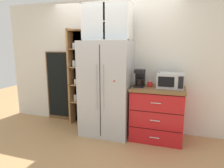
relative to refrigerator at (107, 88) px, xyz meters
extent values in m
plane|color=tan|center=(0.00, 0.00, -0.87)|extent=(10.59, 10.59, 0.00)
cube|color=silver|center=(0.00, 0.40, 0.41)|extent=(4.90, 0.10, 2.55)
cube|color=#B7BABF|center=(0.00, 0.00, 0.00)|extent=(0.91, 0.70, 1.74)
cube|color=black|center=(0.00, -0.35, 0.00)|extent=(0.01, 0.01, 1.60)
cylinder|color=#B7BABF|center=(-0.06, -0.36, 0.09)|extent=(0.02, 0.02, 0.78)
cylinder|color=#B7BABF|center=(0.06, -0.36, 0.09)|extent=(0.02, 0.02, 0.78)
cube|color=red|center=(0.25, -0.35, 0.21)|extent=(0.02, 0.01, 0.02)
cube|color=brown|center=(-0.70, 0.37, 0.13)|extent=(0.46, 0.04, 1.99)
cube|color=#9E7042|center=(-0.89, 0.24, 0.13)|extent=(0.04, 0.23, 1.99)
cube|color=#9E7042|center=(-0.51, 0.24, 0.13)|extent=(0.04, 0.23, 1.99)
cube|color=#9E7042|center=(-0.70, 0.24, -0.39)|extent=(0.40, 0.23, 0.02)
cylinder|color=silver|center=(-0.81, 0.24, -0.31)|extent=(0.07, 0.07, 0.13)
cylinder|color=brown|center=(-0.81, 0.24, -0.33)|extent=(0.06, 0.06, 0.09)
cylinder|color=#B2B2B7|center=(-0.81, 0.24, -0.24)|extent=(0.07, 0.07, 0.01)
cylinder|color=silver|center=(-0.70, 0.23, -0.32)|extent=(0.08, 0.08, 0.12)
cylinder|color=#2D2D2D|center=(-0.70, 0.23, -0.34)|extent=(0.07, 0.07, 0.08)
cylinder|color=#B2B2B7|center=(-0.70, 0.23, -0.25)|extent=(0.08, 0.08, 0.01)
cylinder|color=silver|center=(-0.59, 0.23, -0.32)|extent=(0.08, 0.08, 0.12)
cylinder|color=#B77A38|center=(-0.59, 0.23, -0.34)|extent=(0.07, 0.07, 0.08)
cylinder|color=#B2B2B7|center=(-0.59, 0.23, -0.25)|extent=(0.08, 0.08, 0.01)
cube|color=#9E7042|center=(-0.70, 0.24, -0.02)|extent=(0.40, 0.23, 0.02)
cylinder|color=silver|center=(-0.79, 0.24, 0.04)|extent=(0.06, 0.06, 0.10)
cylinder|color=#CCB78C|center=(-0.79, 0.24, 0.02)|extent=(0.05, 0.05, 0.07)
cylinder|color=#B2B2B7|center=(-0.79, 0.24, 0.09)|extent=(0.06, 0.06, 0.01)
cylinder|color=silver|center=(-0.62, 0.24, 0.05)|extent=(0.08, 0.08, 0.13)
cylinder|color=white|center=(-0.62, 0.24, 0.03)|extent=(0.07, 0.07, 0.09)
cylinder|color=#B2B2B7|center=(-0.62, 0.24, 0.12)|extent=(0.07, 0.07, 0.01)
cube|color=#9E7042|center=(-0.70, 0.24, 0.35)|extent=(0.40, 0.23, 0.02)
cylinder|color=silver|center=(-0.81, 0.23, 0.42)|extent=(0.07, 0.07, 0.12)
cylinder|color=#382316|center=(-0.81, 0.23, 0.40)|extent=(0.06, 0.06, 0.08)
cylinder|color=#B2B2B7|center=(-0.81, 0.23, 0.49)|extent=(0.06, 0.06, 0.01)
cylinder|color=silver|center=(-0.71, 0.25, 0.42)|extent=(0.07, 0.07, 0.13)
cylinder|color=white|center=(-0.71, 0.25, 0.40)|extent=(0.06, 0.06, 0.09)
cylinder|color=#B2B2B7|center=(-0.71, 0.25, 0.50)|extent=(0.06, 0.06, 0.01)
cylinder|color=silver|center=(-0.60, 0.24, 0.41)|extent=(0.06, 0.06, 0.11)
cylinder|color=beige|center=(-0.60, 0.24, 0.39)|extent=(0.06, 0.06, 0.07)
cylinder|color=#B2B2B7|center=(-0.60, 0.24, 0.47)|extent=(0.06, 0.06, 0.01)
cube|color=#9E7042|center=(-0.70, 0.24, 0.72)|extent=(0.40, 0.23, 0.02)
cylinder|color=silver|center=(-0.79, 0.24, 0.78)|extent=(0.07, 0.07, 0.11)
cylinder|color=#E0C67F|center=(-0.79, 0.24, 0.76)|extent=(0.06, 0.06, 0.07)
cylinder|color=#B2B2B7|center=(-0.79, 0.24, 0.84)|extent=(0.07, 0.07, 0.01)
cube|color=#9E7042|center=(-0.70, 0.24, 1.09)|extent=(0.40, 0.23, 0.02)
cube|color=red|center=(0.93, 0.04, -0.42)|extent=(0.88, 0.62, 0.89)
cube|color=brown|center=(0.93, 0.04, 0.04)|extent=(0.91, 0.65, 0.04)
cube|color=black|center=(0.93, -0.28, -0.58)|extent=(0.86, 0.00, 0.01)
cube|color=silver|center=(0.93, -0.29, -0.72)|extent=(0.16, 0.01, 0.01)
cube|color=black|center=(0.93, -0.28, -0.29)|extent=(0.86, 0.00, 0.01)
cube|color=silver|center=(0.93, -0.29, -0.42)|extent=(0.16, 0.01, 0.01)
cube|color=black|center=(0.93, -0.28, 0.01)|extent=(0.86, 0.00, 0.01)
cube|color=silver|center=(0.93, -0.29, -0.12)|extent=(0.16, 0.01, 0.01)
cube|color=#B7BABF|center=(1.13, 0.09, 0.19)|extent=(0.44, 0.32, 0.26)
cube|color=black|center=(1.07, -0.08, 0.19)|extent=(0.26, 0.01, 0.17)
cube|color=black|center=(1.30, -0.08, 0.19)|extent=(0.08, 0.01, 0.20)
cube|color=black|center=(0.61, 0.02, 0.08)|extent=(0.17, 0.20, 0.03)
cube|color=black|center=(0.61, 0.09, 0.21)|extent=(0.17, 0.06, 0.30)
cube|color=black|center=(0.61, 0.02, 0.34)|extent=(0.17, 0.20, 0.06)
cylinder|color=black|center=(0.61, 0.01, 0.15)|extent=(0.11, 0.11, 0.12)
cylinder|color=red|center=(0.78, 0.08, 0.11)|extent=(0.09, 0.09, 0.09)
torus|color=red|center=(0.84, 0.08, 0.11)|extent=(0.05, 0.01, 0.05)
cylinder|color=#2D2D33|center=(0.93, 0.11, 0.11)|extent=(0.07, 0.07, 0.09)
torus|color=#2D2D33|center=(0.98, 0.11, 0.11)|extent=(0.05, 0.01, 0.05)
cylinder|color=navy|center=(0.93, 0.11, 0.15)|extent=(0.07, 0.07, 0.17)
cone|color=navy|center=(0.93, 0.11, 0.23)|extent=(0.07, 0.07, 0.04)
cylinder|color=navy|center=(0.93, 0.11, 0.26)|extent=(0.03, 0.03, 0.07)
cylinder|color=black|center=(0.93, 0.11, 0.30)|extent=(0.03, 0.03, 0.01)
cylinder|color=silver|center=(0.93, 0.09, 0.16)|extent=(0.07, 0.07, 0.19)
cone|color=silver|center=(0.93, 0.09, 0.26)|extent=(0.07, 0.07, 0.04)
cylinder|color=silver|center=(0.93, 0.09, 0.29)|extent=(0.03, 0.03, 0.07)
cylinder|color=black|center=(0.93, 0.09, 0.33)|extent=(0.03, 0.03, 0.01)
cube|color=silver|center=(0.00, 0.17, 1.19)|extent=(0.87, 0.02, 0.65)
cube|color=silver|center=(0.00, 0.02, 1.51)|extent=(0.87, 0.32, 0.02)
cube|color=silver|center=(0.00, 0.02, 0.88)|extent=(0.87, 0.32, 0.02)
cube|color=silver|center=(-0.42, 0.02, 1.19)|extent=(0.02, 0.32, 0.65)
cube|color=silver|center=(0.42, 0.02, 1.19)|extent=(0.02, 0.32, 0.65)
cube|color=silver|center=(0.00, 0.02, 1.19)|extent=(0.84, 0.30, 0.02)
cube|color=silver|center=(-0.22, -0.13, 1.19)|extent=(0.40, 0.01, 0.61)
cube|color=silver|center=(0.22, -0.13, 1.19)|extent=(0.40, 0.01, 0.61)
cylinder|color=silver|center=(-0.30, 0.02, 0.89)|extent=(0.05, 0.05, 0.00)
cylinder|color=silver|center=(-0.30, 0.02, 0.92)|extent=(0.01, 0.01, 0.07)
cone|color=silver|center=(-0.30, 0.02, 0.98)|extent=(0.06, 0.06, 0.05)
cylinder|color=silver|center=(-0.10, 0.02, 0.89)|extent=(0.05, 0.05, 0.00)
cylinder|color=silver|center=(-0.10, 0.02, 0.92)|extent=(0.01, 0.01, 0.07)
cone|color=silver|center=(-0.10, 0.02, 0.98)|extent=(0.06, 0.06, 0.05)
cylinder|color=silver|center=(0.10, 0.02, 0.89)|extent=(0.05, 0.05, 0.00)
cylinder|color=silver|center=(0.10, 0.02, 0.92)|extent=(0.01, 0.01, 0.07)
cone|color=silver|center=(0.10, 0.02, 0.98)|extent=(0.06, 0.06, 0.05)
cylinder|color=silver|center=(0.30, 0.02, 0.89)|extent=(0.05, 0.05, 0.00)
cylinder|color=silver|center=(0.30, 0.02, 0.92)|extent=(0.01, 0.01, 0.07)
cone|color=silver|center=(0.30, 0.02, 0.98)|extent=(0.06, 0.06, 0.05)
cylinder|color=white|center=(-0.26, 0.02, 1.23)|extent=(0.06, 0.06, 0.07)
cylinder|color=white|center=(0.26, 0.02, 1.23)|extent=(0.06, 0.06, 0.07)
cube|color=brown|center=(-1.25, 0.33, -0.10)|extent=(0.60, 0.04, 1.53)
cube|color=black|center=(-1.25, 0.31, -0.07)|extent=(0.54, 0.01, 1.43)
camera|label=1|loc=(1.21, -3.39, 0.77)|focal=31.50mm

